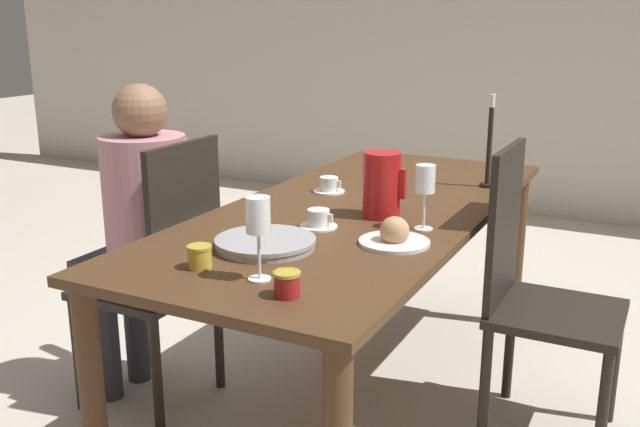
# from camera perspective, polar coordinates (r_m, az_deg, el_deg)

# --- Properties ---
(ground_plane) EXTENTS (20.00, 20.00, 0.00)m
(ground_plane) POSITION_cam_1_polar(r_m,az_deg,el_deg) (2.85, 2.90, -14.45)
(ground_plane) COLOR beige
(wall_back) EXTENTS (10.00, 0.06, 2.60)m
(wall_back) POSITION_cam_1_polar(r_m,az_deg,el_deg) (5.37, 16.84, 13.57)
(wall_back) COLOR beige
(wall_back) RESTS_ON ground_plane
(dining_table) EXTENTS (0.88, 2.04, 0.76)m
(dining_table) POSITION_cam_1_polar(r_m,az_deg,el_deg) (2.58, 3.10, -1.49)
(dining_table) COLOR #472D19
(dining_table) RESTS_ON ground_plane
(chair_person_side) EXTENTS (0.42, 0.42, 1.01)m
(chair_person_side) POSITION_cam_1_polar(r_m,az_deg,el_deg) (2.65, -12.51, -4.54)
(chair_person_side) COLOR black
(chair_person_side) RESTS_ON ground_plane
(chair_opposite) EXTENTS (0.42, 0.42, 1.01)m
(chair_opposite) POSITION_cam_1_polar(r_m,az_deg,el_deg) (2.53, 16.80, -5.81)
(chair_opposite) COLOR black
(chair_opposite) RESTS_ON ground_plane
(person_seated) EXTENTS (0.39, 0.41, 1.20)m
(person_seated) POSITION_cam_1_polar(r_m,az_deg,el_deg) (2.66, -14.18, -0.34)
(person_seated) COLOR #33333D
(person_seated) RESTS_ON ground_plane
(red_pitcher) EXTENTS (0.15, 0.13, 0.22)m
(red_pitcher) POSITION_cam_1_polar(r_m,az_deg,el_deg) (2.40, 4.97, 2.34)
(red_pitcher) COLOR red
(red_pitcher) RESTS_ON dining_table
(wine_glass_water) EXTENTS (0.06, 0.06, 0.21)m
(wine_glass_water) POSITION_cam_1_polar(r_m,az_deg,el_deg) (2.26, 8.41, 2.52)
(wine_glass_water) COLOR white
(wine_glass_water) RESTS_ON dining_table
(wine_glass_juice) EXTENTS (0.06, 0.06, 0.22)m
(wine_glass_juice) POSITION_cam_1_polar(r_m,az_deg,el_deg) (1.80, -4.97, -0.51)
(wine_glass_juice) COLOR white
(wine_glass_juice) RESTS_ON dining_table
(teacup_near_person) EXTENTS (0.12, 0.12, 0.06)m
(teacup_near_person) POSITION_cam_1_polar(r_m,az_deg,el_deg) (2.29, -0.11, -0.52)
(teacup_near_person) COLOR white
(teacup_near_person) RESTS_ON dining_table
(teacup_across) EXTENTS (0.12, 0.12, 0.06)m
(teacup_across) POSITION_cam_1_polar(r_m,az_deg,el_deg) (2.75, 0.73, 2.23)
(teacup_across) COLOR white
(teacup_across) RESTS_ON dining_table
(serving_tray) EXTENTS (0.30, 0.30, 0.03)m
(serving_tray) POSITION_cam_1_polar(r_m,az_deg,el_deg) (2.10, -4.38, -2.38)
(serving_tray) COLOR #9E9EA3
(serving_tray) RESTS_ON dining_table
(bread_plate) EXTENTS (0.21, 0.21, 0.09)m
(bread_plate) POSITION_cam_1_polar(r_m,az_deg,el_deg) (2.13, 5.97, -1.80)
(bread_plate) COLOR white
(bread_plate) RESTS_ON dining_table
(jam_jar_amber) EXTENTS (0.07, 0.07, 0.06)m
(jam_jar_amber) POSITION_cam_1_polar(r_m,az_deg,el_deg) (1.73, -2.66, -5.57)
(jam_jar_amber) COLOR #A81E1E
(jam_jar_amber) RESTS_ON dining_table
(jam_jar_red) EXTENTS (0.07, 0.07, 0.06)m
(jam_jar_red) POSITION_cam_1_polar(r_m,az_deg,el_deg) (1.95, -9.60, -3.35)
(jam_jar_red) COLOR gold
(jam_jar_red) RESTS_ON dining_table
(candlestick_tall) EXTENTS (0.06, 0.06, 0.37)m
(candlestick_tall) POSITION_cam_1_polar(r_m,az_deg,el_deg) (2.90, 13.38, 4.92)
(candlestick_tall) COLOR black
(candlestick_tall) RESTS_ON dining_table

